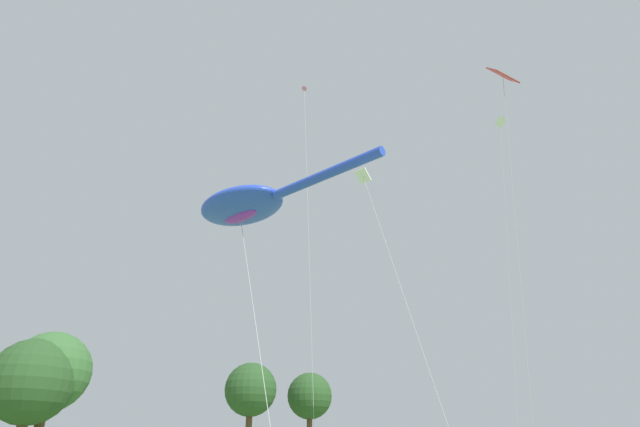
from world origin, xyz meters
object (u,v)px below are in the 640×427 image
at_px(small_kite_triangle_green, 504,88).
at_px(tree_broad_distant, 251,390).
at_px(tree_oak_right, 50,372).
at_px(tree_oak_left, 310,397).
at_px(tree_shrub_far, 32,382).
at_px(small_kite_diamond_red, 372,202).
at_px(small_kite_delta_white, 305,121).
at_px(big_show_kite, 245,205).
at_px(small_kite_streamer_purple, 503,162).

height_order(small_kite_triangle_green, tree_broad_distant, small_kite_triangle_green).
relative_size(tree_oak_right, tree_broad_distant, 1.21).
height_order(small_kite_triangle_green, tree_oak_left, small_kite_triangle_green).
xyz_separation_m(small_kite_triangle_green, tree_shrub_far, (-19.54, 43.74, -6.14)).
distance_m(small_kite_triangle_green, tree_broad_distant, 43.49).
xyz_separation_m(small_kite_diamond_red, tree_oak_right, (-13.71, 43.19, -0.51)).
bearing_deg(small_kite_delta_white, big_show_kite, 154.76).
distance_m(small_kite_streamer_purple, tree_broad_distant, 35.53).
bearing_deg(tree_oak_right, tree_shrub_far, -128.38).
xyz_separation_m(big_show_kite, tree_oak_right, (-10.59, 36.84, -2.74)).
xyz_separation_m(big_show_kite, small_kite_delta_white, (3.95, 3.70, 7.84)).
relative_size(small_kite_streamer_purple, tree_broad_distant, 1.99).
xyz_separation_m(tree_shrub_far, tree_oak_right, (1.20, 1.51, 1.11)).
distance_m(big_show_kite, small_kite_triangle_green, 11.68).
bearing_deg(tree_oak_right, big_show_kite, -73.97).
height_order(small_kite_delta_white, tree_broad_distant, small_kite_delta_white).
height_order(small_kite_diamond_red, small_kite_streamer_purple, small_kite_streamer_purple).
bearing_deg(small_kite_diamond_red, small_kite_streamer_purple, 4.48).
bearing_deg(tree_oak_right, tree_broad_distant, -6.63).
relative_size(tree_shrub_far, tree_broad_distant, 1.11).
bearing_deg(tree_oak_left, small_kite_delta_white, -109.40).
relative_size(small_kite_diamond_red, tree_broad_distant, 1.03).
relative_size(big_show_kite, small_kite_streamer_purple, 0.59).
height_order(small_kite_delta_white, tree_oak_right, small_kite_delta_white).
bearing_deg(small_kite_triangle_green, tree_shrub_far, -141.23).
bearing_deg(big_show_kite, tree_oak_left, -52.37).
bearing_deg(small_kite_triangle_green, tree_oak_right, -143.24).
bearing_deg(tree_shrub_far, small_kite_triangle_green, -65.93).
distance_m(small_kite_triangle_green, small_kite_delta_white, 13.86).
bearing_deg(tree_shrub_far, tree_oak_right, 51.62).
relative_size(small_kite_diamond_red, tree_oak_left, 1.07).
distance_m(big_show_kite, tree_broad_distant, 35.86).
height_order(small_kite_streamer_purple, tree_oak_right, small_kite_streamer_purple).
distance_m(tree_oak_right, tree_broad_distant, 19.23).
bearing_deg(tree_broad_distant, small_kite_diamond_red, -97.45).
height_order(small_kite_streamer_purple, tree_shrub_far, small_kite_streamer_purple).
bearing_deg(small_kite_delta_white, small_kite_streamer_purple, -79.87).
xyz_separation_m(small_kite_diamond_red, small_kite_delta_white, (0.82, 10.05, 10.06)).
height_order(big_show_kite, tree_oak_right, tree_oak_right).
relative_size(small_kite_streamer_purple, small_kite_delta_white, 0.94).
bearing_deg(small_kite_delta_white, small_kite_diamond_red, -163.10).
height_order(small_kite_delta_white, tree_shrub_far, small_kite_delta_white).
height_order(big_show_kite, small_kite_delta_white, small_kite_delta_white).
relative_size(small_kite_delta_white, tree_broad_distant, 2.12).
height_order(small_kite_diamond_red, tree_oak_left, small_kite_diamond_red).
distance_m(tree_shrub_far, tree_broad_distant, 20.28).
height_order(small_kite_diamond_red, small_kite_delta_white, small_kite_delta_white).
relative_size(tree_shrub_far, tree_oak_left, 1.15).
distance_m(small_kite_streamer_purple, tree_oak_right, 45.10).
height_order(small_kite_diamond_red, tree_broad_distant, small_kite_diamond_red).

